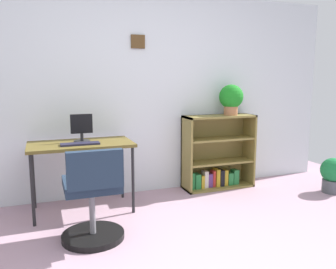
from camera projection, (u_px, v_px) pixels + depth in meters
wall_back at (130, 94)px, 3.96m from camera, size 5.20×0.12×2.31m
desk at (81, 149)px, 3.43m from camera, size 1.01×0.56×0.70m
monitor at (82, 128)px, 3.45m from camera, size 0.22×0.16×0.28m
keyboard at (80, 144)px, 3.32m from camera, size 0.37×0.12×0.02m
office_chair at (93, 201)px, 2.80m from camera, size 0.52×0.55×0.81m
bookshelf_low at (216, 156)px, 4.26m from camera, size 0.88×0.30×0.90m
potted_plant_on_shelf at (231, 98)px, 4.14m from camera, size 0.29×0.29×0.37m
potted_plant_floor at (333, 174)px, 4.06m from camera, size 0.29×0.29×0.41m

